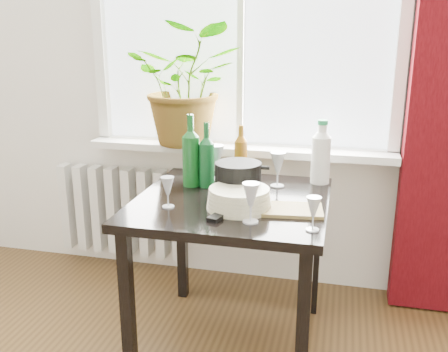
% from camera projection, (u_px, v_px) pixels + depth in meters
% --- Properties ---
extents(window, '(1.72, 0.08, 1.62)m').
position_uv_depth(window, '(242.00, 4.00, 2.64)').
color(window, white).
rests_on(window, ground).
extents(windowsill, '(1.72, 0.20, 0.04)m').
position_uv_depth(windowsill, '(238.00, 149.00, 2.79)').
color(windowsill, silver).
rests_on(windowsill, ground).
extents(radiator, '(0.80, 0.10, 0.55)m').
position_uv_depth(radiator, '(122.00, 211.00, 3.12)').
color(radiator, silver).
rests_on(radiator, ground).
extents(table, '(0.85, 0.85, 0.74)m').
position_uv_depth(table, '(232.00, 218.00, 2.26)').
color(table, black).
rests_on(table, ground).
extents(potted_plant, '(0.65, 0.58, 0.67)m').
position_uv_depth(potted_plant, '(188.00, 84.00, 2.73)').
color(potted_plant, '#3B721E').
rests_on(potted_plant, windowsill).
extents(wine_bottle_left, '(0.08, 0.08, 0.35)m').
position_uv_depth(wine_bottle_left, '(191.00, 150.00, 2.38)').
color(wine_bottle_left, '#0E4917').
rests_on(wine_bottle_left, table).
extents(wine_bottle_right, '(0.09, 0.09, 0.32)m').
position_uv_depth(wine_bottle_right, '(207.00, 155.00, 2.37)').
color(wine_bottle_right, '#0D441C').
rests_on(wine_bottle_right, table).
extents(bottle_amber, '(0.08, 0.08, 0.27)m').
position_uv_depth(bottle_amber, '(241.00, 151.00, 2.53)').
color(bottle_amber, brown).
rests_on(bottle_amber, table).
extents(cleaning_bottle, '(0.12, 0.12, 0.32)m').
position_uv_depth(cleaning_bottle, '(321.00, 151.00, 2.42)').
color(cleaning_bottle, silver).
rests_on(cleaning_bottle, table).
extents(wineglass_front_right, '(0.07, 0.07, 0.16)m').
position_uv_depth(wineglass_front_right, '(251.00, 202.00, 1.94)').
color(wineglass_front_right, silver).
rests_on(wineglass_front_right, table).
extents(wineglass_far_right, '(0.07, 0.07, 0.14)m').
position_uv_depth(wineglass_far_right, '(313.00, 214.00, 1.86)').
color(wineglass_far_right, silver).
rests_on(wineglass_far_right, table).
extents(wineglass_back_center, '(0.10, 0.10, 0.17)m').
position_uv_depth(wineglass_back_center, '(278.00, 169.00, 2.38)').
color(wineglass_back_center, silver).
rests_on(wineglass_back_center, table).
extents(wineglass_back_left, '(0.09, 0.09, 0.18)m').
position_uv_depth(wineglass_back_left, '(217.00, 162.00, 2.50)').
color(wineglass_back_left, silver).
rests_on(wineglass_back_left, table).
extents(wineglass_front_left, '(0.08, 0.08, 0.14)m').
position_uv_depth(wineglass_front_left, '(168.00, 192.00, 2.11)').
color(wineglass_front_left, silver).
rests_on(wineglass_front_left, table).
extents(plate_stack, '(0.35, 0.35, 0.09)m').
position_uv_depth(plate_stack, '(239.00, 199.00, 2.10)').
color(plate_stack, beige).
rests_on(plate_stack, table).
extents(fondue_pot, '(0.30, 0.28, 0.16)m').
position_uv_depth(fondue_pot, '(238.00, 180.00, 2.23)').
color(fondue_pot, black).
rests_on(fondue_pot, table).
extents(tv_remote, '(0.09, 0.16, 0.02)m').
position_uv_depth(tv_remote, '(221.00, 214.00, 2.02)').
color(tv_remote, black).
rests_on(tv_remote, table).
extents(cutting_board, '(0.29, 0.21, 0.01)m').
position_uv_depth(cutting_board, '(290.00, 210.00, 2.08)').
color(cutting_board, olive).
rests_on(cutting_board, table).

